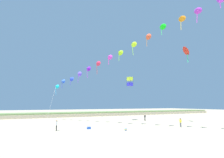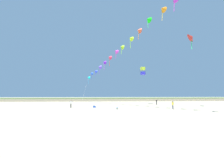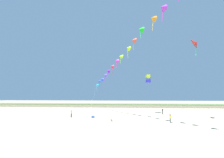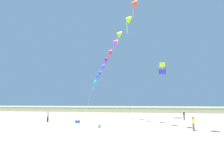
% 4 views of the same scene
% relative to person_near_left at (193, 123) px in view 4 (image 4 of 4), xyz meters
% --- Properties ---
extents(ground_plane, '(240.00, 240.00, 0.00)m').
position_rel_person_near_left_xyz_m(ground_plane, '(-8.79, -5.22, -0.87)').
color(ground_plane, tan).
extents(dune_ridge, '(120.00, 9.08, 1.34)m').
position_rel_person_near_left_xyz_m(dune_ridge, '(-8.79, 36.22, -0.21)').
color(dune_ridge, tan).
rests_on(dune_ridge, ground).
extents(person_near_left, '(0.21, 0.53, 1.51)m').
position_rel_person_near_left_xyz_m(person_near_left, '(0.00, 0.00, 0.00)').
color(person_near_left, '#474C56').
rests_on(person_near_left, ground).
extents(person_near_right, '(0.26, 0.54, 1.57)m').
position_rel_person_near_left_xyz_m(person_near_right, '(-19.93, 4.99, 0.03)').
color(person_near_right, black).
rests_on(person_near_right, ground).
extents(person_mid_center, '(0.24, 0.51, 1.48)m').
position_rel_person_near_left_xyz_m(person_mid_center, '(1.64, 12.28, -0.02)').
color(person_mid_center, black).
rests_on(person_mid_center, ground).
extents(kite_banner_string, '(19.32, 33.15, 19.10)m').
position_rel_person_near_left_xyz_m(kite_banner_string, '(-9.34, 6.86, 12.68)').
color(kite_banner_string, '#0DC9DA').
extents(large_kite_low_lead, '(1.19, 1.19, 2.20)m').
position_rel_person_near_left_xyz_m(large_kite_low_lead, '(-1.59, 13.66, 8.55)').
color(large_kite_low_lead, '#2F2FD4').
extents(beach_cooler, '(0.58, 0.41, 0.46)m').
position_rel_person_near_left_xyz_m(beach_cooler, '(-14.97, 4.76, -0.66)').
color(beach_cooler, blue).
rests_on(beach_cooler, ground).
extents(beach_ball, '(0.36, 0.36, 0.36)m').
position_rel_person_near_left_xyz_m(beach_ball, '(-10.57, 0.75, -0.69)').
color(beach_ball, blue).
rests_on(beach_ball, ground).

